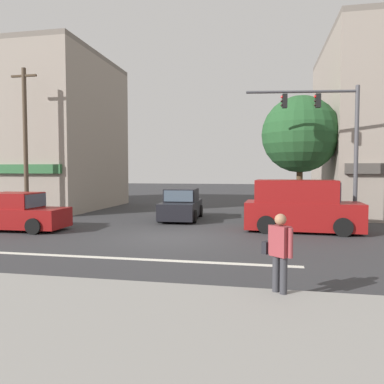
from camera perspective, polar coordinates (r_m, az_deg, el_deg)
ground_plane at (r=14.05m, az=-3.50°, el=-6.95°), size 120.00×120.00×0.00m
lane_marking_stripe at (r=10.77m, az=-8.27°, el=-10.09°), size 9.00×0.24×0.01m
sidewalk_curb at (r=6.46m, az=-23.99°, el=-18.78°), size 40.00×5.00×0.16m
building_left_block at (r=28.59m, az=-25.18°, el=7.95°), size 12.67×9.32×10.01m
street_tree at (r=20.67m, az=16.17°, el=8.41°), size 4.01×4.01×6.42m
utility_pole_near_left at (r=21.14m, az=-24.05°, el=7.06°), size 1.40×0.22×7.71m
traffic_light_mast at (r=17.69m, az=20.80°, el=8.50°), size 4.85×0.79×6.20m
sedan_crossing_center at (r=19.21m, az=-1.63°, el=-2.08°), size 2.06×4.19×1.58m
van_waiting_far at (r=15.95m, az=16.17°, el=-2.22°), size 4.68×2.19×2.11m
sedan_crossing_leftbound at (r=17.28m, az=-25.15°, el=-2.97°), size 4.14×1.97×1.58m
pedestrian_foreground_with_bag at (r=7.37m, az=13.14°, el=-8.78°), size 0.57×0.59×1.67m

